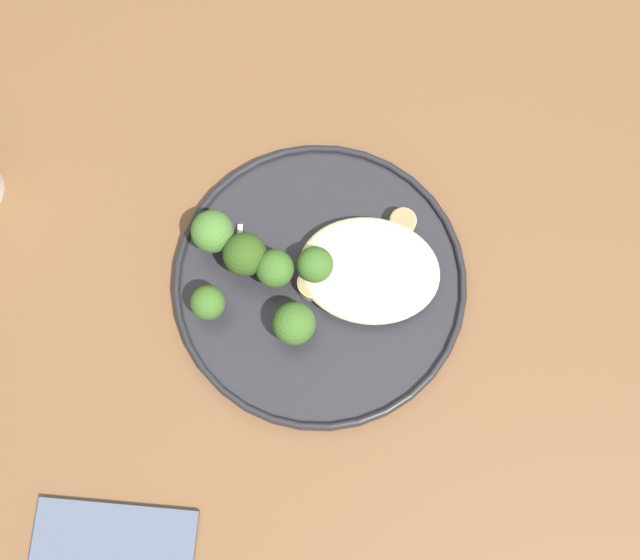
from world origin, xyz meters
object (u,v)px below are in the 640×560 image
object	(u,v)px
broccoli_floret_front_edge	(275,269)
broccoli_floret_split_head	(294,324)
folded_napkin	(113,554)
dinner_plate	(320,283)
seared_scallop_front_small	(314,284)
broccoli_floret_left_leaning	(213,232)
broccoli_floret_small_sprig	(245,255)
seared_scallop_on_noodles	(384,263)
broccoli_floret_tall_stalk	(315,265)
broccoli_floret_center_pile	(208,303)
seared_scallop_left_edge	(367,275)
seared_scallop_large_seared	(403,222)

from	to	relation	value
broccoli_floret_front_edge	broccoli_floret_split_head	world-z (taller)	broccoli_floret_front_edge
folded_napkin	dinner_plate	bearing A→B (deg)	60.68
folded_napkin	seared_scallop_front_small	bearing A→B (deg)	61.09
seared_scallop_front_small	broccoli_floret_left_leaning	bearing A→B (deg)	162.11
broccoli_floret_small_sprig	seared_scallop_on_noodles	bearing A→B (deg)	7.00
seared_scallop_front_small	broccoli_floret_split_head	world-z (taller)	broccoli_floret_split_head
broccoli_floret_tall_stalk	broccoli_floret_left_leaning	bearing A→B (deg)	169.48
dinner_plate	broccoli_floret_small_sprig	distance (m)	0.08
seared_scallop_on_noodles	folded_napkin	world-z (taller)	seared_scallop_on_noodles
broccoli_floret_center_pile	seared_scallop_left_edge	bearing A→B (deg)	19.52
seared_scallop_left_edge	seared_scallop_front_small	distance (m)	0.05
seared_scallop_left_edge	seared_scallop_on_noodles	world-z (taller)	seared_scallop_left_edge
seared_scallop_left_edge	broccoli_floret_center_pile	xyz separation A→B (m)	(-0.15, -0.05, 0.02)
broccoli_floret_tall_stalk	broccoli_floret_center_pile	distance (m)	0.11
dinner_plate	seared_scallop_front_small	xyz separation A→B (m)	(-0.01, -0.01, 0.01)
seared_scallop_front_small	broccoli_floret_center_pile	xyz separation A→B (m)	(-0.10, -0.04, 0.02)
folded_napkin	seared_scallop_left_edge	bearing A→B (deg)	55.14
seared_scallop_front_small	broccoli_floret_small_sprig	xyz separation A→B (m)	(-0.07, 0.01, 0.02)
seared_scallop_front_small	broccoli_floret_split_head	bearing A→B (deg)	-105.12
seared_scallop_on_noodles	folded_napkin	size ratio (longest dim) A/B	0.15
broccoli_floret_front_edge	broccoli_floret_center_pile	size ratio (longest dim) A/B	1.11
seared_scallop_front_small	seared_scallop_on_noodles	distance (m)	0.07
seared_scallop_on_noodles	broccoli_floret_front_edge	world-z (taller)	broccoli_floret_front_edge
seared_scallop_large_seared	broccoli_floret_left_leaning	xyz separation A→B (m)	(-0.18, -0.04, 0.02)
seared_scallop_left_edge	seared_scallop_large_seared	world-z (taller)	same
broccoli_floret_front_edge	folded_napkin	size ratio (longest dim) A/B	0.36
broccoli_floret_small_sprig	broccoli_floret_front_edge	xyz separation A→B (m)	(0.03, -0.01, -0.00)
seared_scallop_front_small	folded_napkin	size ratio (longest dim) A/B	0.21
seared_scallop_front_small	broccoli_floret_tall_stalk	world-z (taller)	broccoli_floret_tall_stalk
seared_scallop_left_edge	broccoli_floret_split_head	size ratio (longest dim) A/B	0.57
seared_scallop_large_seared	broccoli_floret_tall_stalk	world-z (taller)	broccoli_floret_tall_stalk
seared_scallop_left_edge	broccoli_floret_split_head	world-z (taller)	broccoli_floret_split_head
dinner_plate	seared_scallop_left_edge	bearing A→B (deg)	13.54
broccoli_floret_front_edge	seared_scallop_left_edge	bearing A→B (deg)	7.72
broccoli_floret_small_sprig	broccoli_floret_front_edge	bearing A→B (deg)	-18.38
seared_scallop_left_edge	folded_napkin	distance (m)	0.35
seared_scallop_left_edge	broccoli_floret_center_pile	world-z (taller)	broccoli_floret_center_pile
broccoli_floret_tall_stalk	seared_scallop_front_small	bearing A→B (deg)	-88.90
broccoli_floret_small_sprig	broccoli_floret_split_head	xyz separation A→B (m)	(0.06, -0.06, -0.00)
broccoli_floret_small_sprig	broccoli_floret_split_head	bearing A→B (deg)	-47.07
seared_scallop_front_small	broccoli_floret_tall_stalk	size ratio (longest dim) A/B	0.62
dinner_plate	folded_napkin	size ratio (longest dim) A/B	1.93
broccoli_floret_tall_stalk	broccoli_floret_front_edge	bearing A→B (deg)	-165.39
seared_scallop_left_edge	broccoli_floret_tall_stalk	size ratio (longest dim) A/B	0.59
broccoli_floret_tall_stalk	broccoli_floret_small_sprig	bearing A→B (deg)	179.65
seared_scallop_left_edge	seared_scallop_large_seared	distance (m)	0.06
broccoli_floret_left_leaning	broccoli_floret_tall_stalk	xyz separation A→B (m)	(0.10, -0.02, -0.01)
seared_scallop_large_seared	broccoli_floret_tall_stalk	size ratio (longest dim) A/B	0.53
seared_scallop_front_small	broccoli_floret_front_edge	world-z (taller)	broccoli_floret_front_edge
seared_scallop_large_seared	broccoli_floret_small_sprig	xyz separation A→B (m)	(-0.15, -0.06, 0.02)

